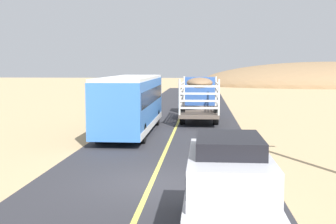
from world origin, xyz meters
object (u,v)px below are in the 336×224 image
(car_far, at_px, (202,91))
(suv_near, at_px, (228,187))
(livestock_truck, at_px, (200,93))
(bus, at_px, (131,103))

(car_far, bearing_deg, suv_near, -89.10)
(livestock_truck, bearing_deg, bus, -114.48)
(bus, bearing_deg, car_far, 82.32)
(bus, distance_m, car_far, 29.65)
(suv_near, height_order, car_far, suv_near)
(car_far, bearing_deg, livestock_truck, -90.35)
(bus, xyz_separation_m, car_far, (3.96, 29.37, -1.05))
(suv_near, relative_size, livestock_truck, 0.48)
(livestock_truck, xyz_separation_m, bus, (-3.83, -8.41, -0.04))
(suv_near, bearing_deg, car_far, 90.90)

